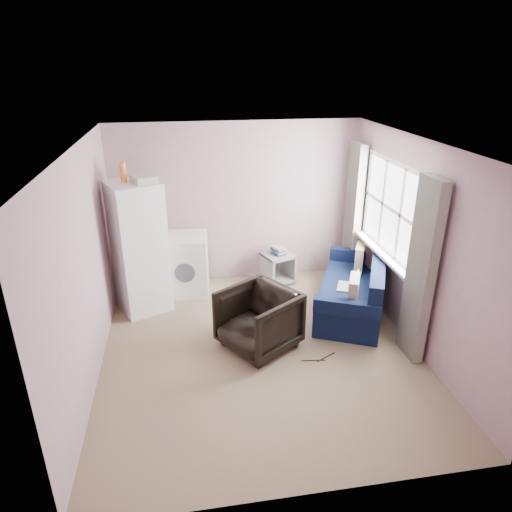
% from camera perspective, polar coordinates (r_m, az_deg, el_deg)
% --- Properties ---
extents(room, '(3.84, 4.24, 2.54)m').
position_cam_1_polar(room, '(5.18, 0.74, -0.02)').
color(room, '#887259').
rests_on(room, ground).
extents(armchair, '(1.09, 1.10, 0.84)m').
position_cam_1_polar(armchair, '(5.61, 0.31, -7.63)').
color(armchair, black).
rests_on(armchair, ground).
extents(fridge, '(0.83, 0.83, 2.10)m').
position_cam_1_polar(fridge, '(6.47, -14.38, 1.09)').
color(fridge, white).
rests_on(fridge, ground).
extents(washing_machine, '(0.70, 0.70, 0.91)m').
position_cam_1_polar(washing_machine, '(6.99, -8.70, -0.86)').
color(washing_machine, white).
rests_on(washing_machine, ground).
extents(side_table, '(0.57, 0.57, 0.61)m').
position_cam_1_polar(side_table, '(7.27, 2.73, -1.23)').
color(side_table, gray).
rests_on(side_table, ground).
extents(sofa, '(1.52, 2.01, 0.82)m').
position_cam_1_polar(sofa, '(6.61, 12.34, -4.33)').
color(sofa, '#0B1533').
rests_on(sofa, ground).
extents(window_dressing, '(0.17, 2.62, 2.18)m').
position_cam_1_polar(window_dressing, '(6.37, 15.45, 2.25)').
color(window_dressing, white).
rests_on(window_dressing, ground).
extents(floor_cables, '(0.45, 0.15, 0.01)m').
position_cam_1_polar(floor_cables, '(5.66, 7.96, -12.60)').
color(floor_cables, black).
rests_on(floor_cables, ground).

